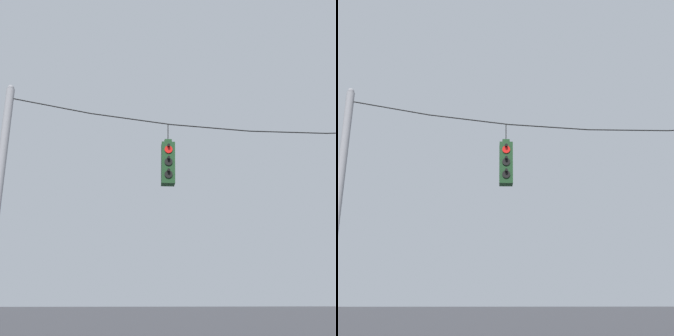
% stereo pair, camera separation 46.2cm
% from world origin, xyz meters
% --- Properties ---
extents(span_wire, '(14.89, 0.03, 0.77)m').
position_xyz_m(span_wire, '(-0.00, 0.03, 6.49)').
color(span_wire, black).
extents(traffic_light_over_intersection, '(0.34, 0.46, 1.67)m').
position_xyz_m(traffic_light_over_intersection, '(-3.26, 0.02, 5.28)').
color(traffic_light_over_intersection, '#143819').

